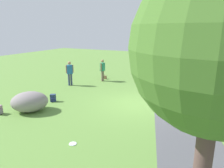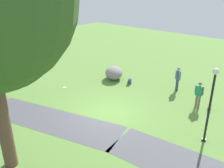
% 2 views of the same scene
% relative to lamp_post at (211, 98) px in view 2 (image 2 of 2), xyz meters
% --- Properties ---
extents(ground_plane, '(48.00, 48.00, 0.00)m').
position_rel_lamp_post_xyz_m(ground_plane, '(5.10, 1.04, -2.19)').
color(ground_plane, '#608C3E').
extents(footpath_segment_mid, '(8.30, 4.33, 0.01)m').
position_rel_lamp_post_xyz_m(footpath_segment_mid, '(6.90, 3.57, -2.19)').
color(footpath_segment_mid, '#535359').
rests_on(footpath_segment_mid, ground).
extents(lamp_post, '(0.28, 0.28, 3.55)m').
position_rel_lamp_post_xyz_m(lamp_post, '(0.00, 0.00, 0.00)').
color(lamp_post, black).
rests_on(lamp_post, ground).
extents(lawn_boulder, '(2.06, 2.11, 0.95)m').
position_rel_lamp_post_xyz_m(lawn_boulder, '(8.22, -3.20, -1.72)').
color(lawn_boulder, gray).
rests_on(lawn_boulder, ground).
extents(woman_with_handbag, '(0.52, 0.24, 1.60)m').
position_rel_lamp_post_xyz_m(woman_with_handbag, '(1.58, -2.93, -1.27)').
color(woman_with_handbag, '#756455').
rests_on(woman_with_handbag, ground).
extents(man_near_boulder, '(0.42, 0.42, 1.65)m').
position_rel_lamp_post_xyz_m(man_near_boulder, '(3.61, -4.35, -1.23)').
color(man_near_boulder, navy).
rests_on(man_near_boulder, ground).
extents(handbag_on_grass, '(0.29, 0.33, 0.31)m').
position_rel_lamp_post_xyz_m(handbag_on_grass, '(0.92, -3.11, -2.05)').
color(handbag_on_grass, brown).
rests_on(handbag_on_grass, ground).
extents(backpack_by_boulder, '(0.29, 0.27, 0.40)m').
position_rel_lamp_post_xyz_m(backpack_by_boulder, '(9.10, -4.22, -2.00)').
color(backpack_by_boulder, gray).
rests_on(backpack_by_boulder, ground).
extents(spare_backpack_on_lawn, '(0.34, 0.34, 0.40)m').
position_rel_lamp_post_xyz_m(spare_backpack_on_lawn, '(6.70, -3.17, -2.00)').
color(spare_backpack_on_lawn, navy).
rests_on(spare_backpack_on_lawn, ground).
extents(frisbee_on_grass, '(0.26, 0.26, 0.02)m').
position_rel_lamp_post_xyz_m(frisbee_on_grass, '(9.73, 0.33, -2.18)').
color(frisbee_on_grass, white).
rests_on(frisbee_on_grass, ground).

